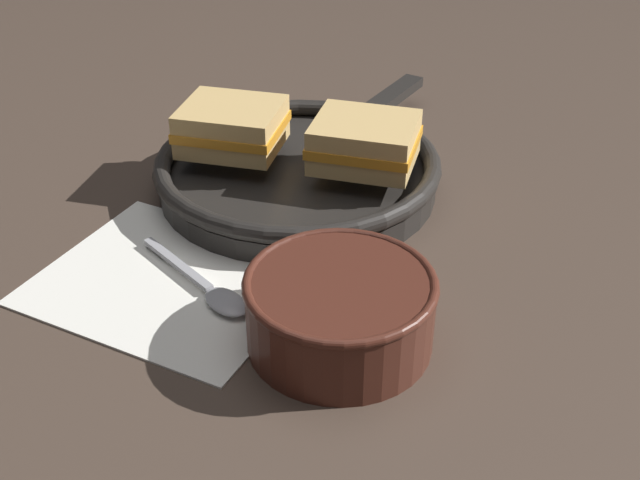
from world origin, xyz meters
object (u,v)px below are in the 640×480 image
(skillet, at_px, (299,171))
(sandwich_near_right, at_px, (232,127))
(sandwich_near_left, at_px, (365,142))
(soup_bowl, at_px, (340,307))
(spoon, at_px, (212,291))

(skillet, xyz_separation_m, sandwich_near_right, (-0.07, -0.02, 0.04))
(skillet, distance_m, sandwich_near_left, 0.08)
(soup_bowl, distance_m, skillet, 0.25)
(spoon, distance_m, sandwich_near_left, 0.23)
(soup_bowl, relative_size, spoon, 1.02)
(soup_bowl, relative_size, sandwich_near_right, 1.20)
(soup_bowl, xyz_separation_m, sandwich_near_right, (-0.23, 0.16, 0.03))
(spoon, relative_size, skillet, 0.35)
(skillet, height_order, sandwich_near_right, sandwich_near_right)
(spoon, distance_m, skillet, 0.20)
(sandwich_near_left, bearing_deg, sandwich_near_right, -161.98)
(spoon, bearing_deg, skillet, 118.42)
(sandwich_near_left, bearing_deg, soup_bowl, -64.28)
(soup_bowl, relative_size, sandwich_near_left, 1.21)
(skillet, relative_size, sandwich_near_right, 3.35)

